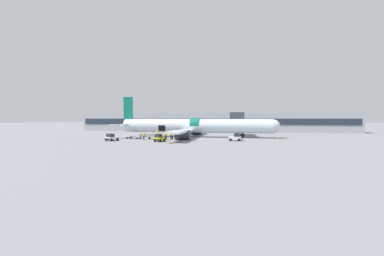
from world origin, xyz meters
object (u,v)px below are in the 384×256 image
Objects in this scene: baggage_tug_lead at (236,138)px; ground_crew_marshal at (171,135)px; ground_crew_loader_a at (144,135)px; baggage_tug_rear at (112,138)px; baggage_cart_queued at (134,136)px; ground_crew_supervisor at (166,135)px; airplane at (193,126)px; baggage_tug_mid at (159,138)px; ground_crew_driver at (157,134)px; ground_crew_loader_b at (165,136)px; baggage_cart_loading at (154,136)px; suitcase_on_tarmac_upright at (155,138)px; ground_crew_helper at (172,135)px.

ground_crew_marshal is at bearing 171.50° from baggage_tug_lead.
baggage_tug_lead is 1.62× the size of ground_crew_loader_a.
baggage_tug_rear reaches higher than baggage_cart_queued.
ground_crew_marshal is at bearing 66.89° from ground_crew_supervisor.
baggage_cart_queued is at bearing -148.44° from airplane.
baggage_tug_mid is 1.64× the size of ground_crew_marshal.
baggage_tug_mid is 9.31m from ground_crew_driver.
baggage_tug_lead is 25.06m from baggage_tug_rear.
ground_crew_loader_a is 4.89m from ground_crew_loader_b.
ground_crew_loader_a is 5.11m from ground_crew_driver.
ground_crew_driver is 1.17× the size of ground_crew_marshal.
ground_crew_driver is at bearing 152.51° from ground_crew_marshal.
baggage_cart_loading is 4.49× the size of suitcase_on_tarmac_upright.
airplane is 23.68× the size of ground_crew_loader_a.
baggage_cart_loading is at bearing 141.41° from ground_crew_loader_b.
baggage_tug_rear is 1.52× the size of ground_crew_helper.
ground_crew_loader_a is 0.91× the size of ground_crew_helper.
baggage_cart_loading is 2.88m from ground_crew_driver.
ground_crew_helper is at bearing -0.90° from ground_crew_supervisor.
ground_crew_loader_b reaches higher than ground_crew_marshal.
baggage_cart_queued is 8.11m from ground_crew_loader_b.
ground_crew_helper reaches higher than ground_crew_marshal.
ground_crew_helper reaches higher than ground_crew_supervisor.
ground_crew_loader_a is 6.07m from ground_crew_helper.
baggage_tug_lead is at bearing -38.28° from airplane.
baggage_tug_rear is at bearing -138.30° from airplane.
ground_crew_helper is (-13.41, 0.61, 0.31)m from baggage_tug_lead.
baggage_tug_rear is 0.75× the size of baggage_cart_loading.
ground_crew_loader_a is (2.96, -1.59, 0.30)m from baggage_cart_queued.
ground_crew_driver is 4.71m from ground_crew_supervisor.
ground_crew_driver is at bearing 38.18° from baggage_cart_queued.
ground_crew_helper reaches higher than baggage_cart_loading.
baggage_tug_mid is at bearing -59.82° from suitcase_on_tarmac_upright.
baggage_tug_mid is 1.42× the size of ground_crew_loader_b.
ground_crew_driver is (6.62, 8.77, 0.34)m from baggage_tug_rear.
ground_crew_loader_b is at bearing -113.77° from airplane.
ground_crew_driver reaches higher than suitcase_on_tarmac_upright.
baggage_cart_loading is 2.57m from suitcase_on_tarmac_upright.
baggage_cart_loading reaches higher than suitcase_on_tarmac_upright.
ground_crew_loader_b is 1.00× the size of ground_crew_supervisor.
airplane reaches higher than baggage_cart_queued.
baggage_tug_rear is (-24.62, -4.67, -0.04)m from baggage_tug_lead.
ground_crew_driver reaches higher than ground_crew_supervisor.
ground_crew_helper reaches higher than suitcase_on_tarmac_upright.
baggage_cart_loading is at bearing 118.05° from baggage_tug_mid.
baggage_cart_queued is (2.36, 5.42, -0.05)m from baggage_tug_rear.
ground_crew_driver reaches higher than baggage_tug_rear.
baggage_tug_lead is 13.43m from ground_crew_helper.
baggage_cart_loading is (-3.10, 5.81, -0.07)m from baggage_tug_mid.
airplane is 8.85m from ground_crew_driver.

